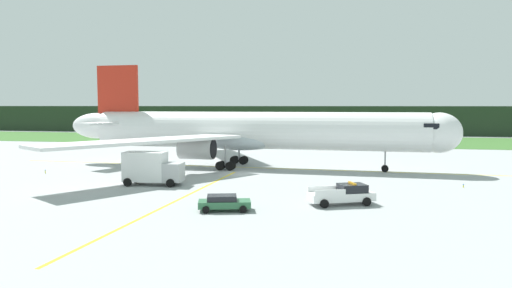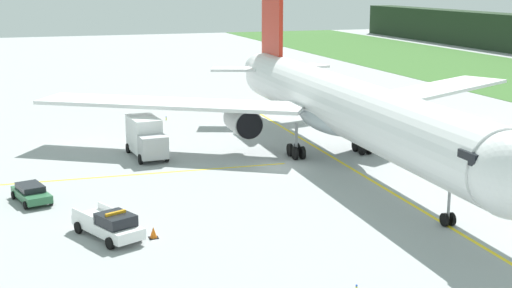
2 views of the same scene
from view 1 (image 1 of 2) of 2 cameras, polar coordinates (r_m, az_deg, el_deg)
The scene contains 12 objects.
ground at distance 59.86m, azimuth -2.01°, elevation -3.61°, with size 320.00×320.00×0.00m, color #989D9D.
grass_verge at distance 118.02m, azimuth 4.92°, elevation 0.49°, with size 320.00×35.73×0.04m, color #37642A.
distant_tree_line at distance 144.92m, azimuth 6.25°, elevation 2.91°, with size 288.00×7.17×8.39m, color #223321.
taxiway_centerline_main at distance 65.50m, azimuth -0.08°, elevation -2.88°, with size 73.12×0.30×0.01m, color yellow.
taxiway_centerline_spur at distance 43.83m, azimuth -9.54°, elevation -6.74°, with size 37.19×0.30×0.01m, color yellow.
airliner at distance 65.25m, azimuth -0.88°, elevation 1.55°, with size 55.24×52.49×14.49m.
ops_pickup_truck at distance 42.04m, azimuth 10.54°, elevation -6.00°, with size 6.00×4.15×1.94m.
catering_truck at distance 52.43m, azimuth -12.54°, elevation -2.83°, with size 6.51×3.11×3.78m.
staff_car at distance 39.09m, azimuth -3.92°, elevation -7.04°, with size 4.60×2.93×1.30m.
apron_cone at distance 44.70m, azimuth 11.73°, elevation -6.08°, with size 0.60×0.60×0.75m.
taxiway_edge_light_east at distance 54.46m, azimuth 23.78°, elevation -4.63°, with size 0.12×0.12×0.37m.
taxiway_edge_light_west at distance 65.70m, azimuth -24.12°, elevation -3.04°, with size 0.12×0.12×0.49m.
Camera 1 is at (14.24, -57.50, 8.65)m, focal length 33.09 mm.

